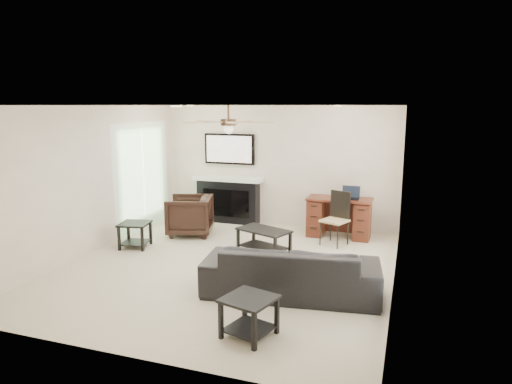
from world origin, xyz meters
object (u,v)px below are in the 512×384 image
(sofa, at_px, (291,270))
(fireplace_unit, at_px, (228,179))
(coffee_table, at_px, (264,241))
(armchair, at_px, (190,215))
(desk, at_px, (339,218))

(sofa, height_order, fireplace_unit, fireplace_unit)
(sofa, bearing_deg, fireplace_unit, -63.16)
(sofa, xyz_separation_m, coffee_table, (-0.90, 1.60, -0.14))
(sofa, height_order, coffee_table, sofa)
(sofa, xyz_separation_m, armchair, (-2.60, 2.15, 0.05))
(armchair, distance_m, desk, 2.89)
(armchair, xyz_separation_m, coffee_table, (1.70, -0.55, -0.18))
(armchair, distance_m, fireplace_unit, 1.32)
(desk, bearing_deg, fireplace_unit, 171.97)
(sofa, height_order, armchair, armchair)
(sofa, xyz_separation_m, desk, (0.18, 2.94, 0.04))
(armchair, relative_size, fireplace_unit, 0.44)
(coffee_table, height_order, fireplace_unit, fireplace_unit)
(armchair, bearing_deg, desk, 88.90)
(coffee_table, xyz_separation_m, fireplace_unit, (-1.36, 1.68, 0.75))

